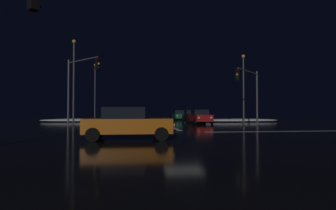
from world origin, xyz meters
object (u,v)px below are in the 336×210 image
Objects in this scene: traffic_signal_ne at (249,85)px; streetlamp_right_near at (243,83)px; traffic_signal_nw at (80,78)px; streetlamp_left_far at (95,88)px; sedan_black at (192,116)px; sedan_red at (200,117)px; sedan_orange_crossing at (127,123)px; sedan_green at (179,115)px; streetlamp_left_near at (74,75)px.

streetlamp_right_near reaches higher than traffic_signal_ne.
streetlamp_left_far is (-2.07, 22.57, 1.17)m from traffic_signal_nw.
traffic_signal_ne is (3.84, -9.64, 3.18)m from sedan_black.
traffic_signal_ne is 0.57× the size of streetlamp_left_far.
sedan_red is at bearing 140.31° from traffic_signal_ne.
sedan_orange_crossing is at bearing -78.84° from streetlamp_left_far.
sedan_black is 1.00× the size of sedan_orange_crossing.
sedan_red is at bearing -93.15° from sedan_black.
sedan_black and sedan_orange_crossing have the same top height.
sedan_black is 1.00× the size of sedan_green.
sedan_green is 17.10m from traffic_signal_ne.
sedan_green is at bearing 105.33° from traffic_signal_ne.
sedan_green is 17.64m from streetlamp_left_near.
traffic_signal_ne is at bearing -39.69° from sedan_red.
traffic_signal_ne is at bearing -20.10° from streetlamp_left_near.
streetlamp_left_near is at bearing 159.90° from traffic_signal_ne.
traffic_signal_nw reaches higher than sedan_orange_crossing.
streetlamp_right_near is at bearing -0.00° from streetlamp_left_near.
traffic_signal_ne is 29.43m from streetlamp_left_far.
sedan_green is at bearing 53.01° from traffic_signal_nw.
traffic_signal_nw reaches higher than sedan_black.
traffic_signal_nw is (-16.48, 0.22, 0.50)m from traffic_signal_ne.
sedan_orange_crossing is at bearing -133.83° from traffic_signal_ne.
streetlamp_left_near reaches higher than sedan_black.
sedan_red is 24.57m from streetlamp_left_far.
sedan_red is at bearing -88.82° from sedan_green.
traffic_signal_nw reaches higher than sedan_green.
sedan_red is 1.00× the size of sedan_orange_crossing.
streetlamp_left_far is (-14.71, 13.15, 4.85)m from sedan_black.
streetlamp_left_near reaches higher than traffic_signal_nw.
streetlamp_left_far is (-14.37, 19.32, 4.85)m from sedan_red.
traffic_signal_nw is at bearing -143.31° from sedan_black.
sedan_orange_crossing is 35.94m from streetlamp_left_far.
sedan_black is at bearing 155.08° from streetlamp_right_near.
traffic_signal_nw is 0.65× the size of streetlamp_left_far.
streetlamp_right_near reaches higher than sedan_red.
sedan_black is at bearing 10.95° from streetlamp_left_near.
traffic_signal_ne is at bearing -50.85° from streetlamp_left_far.
sedan_red is at bearing -13.01° from streetlamp_left_near.
sedan_red is at bearing 14.80° from traffic_signal_nw.
traffic_signal_nw is (-4.82, 12.36, 3.68)m from sedan_orange_crossing.
streetlamp_left_far is (0.00, 16.00, 0.01)m from streetlamp_left_near.
sedan_green is at bearing 91.18° from sedan_red.
sedan_orange_crossing is 17.14m from traffic_signal_ne.
streetlamp_right_near is (13.95, 18.94, 4.20)m from sedan_orange_crossing.
sedan_black is 16.19m from traffic_signal_nw.
sedan_black is at bearing 70.25° from sedan_orange_crossing.
sedan_orange_crossing is at bearing -109.75° from sedan_black.
sedan_red is 1.00× the size of sedan_green.
traffic_signal_ne is at bearing -108.64° from streetlamp_right_near.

